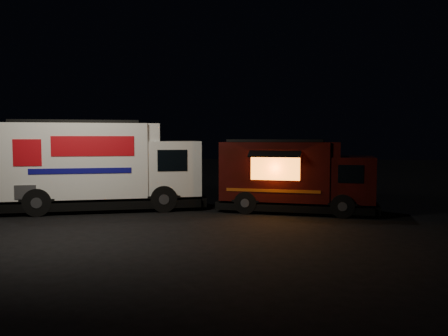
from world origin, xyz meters
TOP-DOWN VIEW (x-y plane):
  - ground at (0.00, 0.00)m, footprint 80.00×80.00m
  - white_truck at (-2.38, 1.20)m, footprint 7.79×4.57m
  - red_truck at (4.79, 1.35)m, footprint 5.94×2.88m

SIDE VIEW (x-z plane):
  - ground at x=0.00m, z-range 0.00..0.00m
  - red_truck at x=4.79m, z-range 0.00..2.65m
  - white_truck at x=-2.38m, z-range 0.00..3.35m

